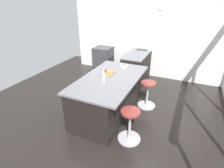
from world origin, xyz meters
TOP-DOWN VIEW (x-y plane):
  - ground_plane at (0.00, 0.00)m, footprint 6.83×6.83m
  - interior_partition_left at (-2.63, 0.00)m, footprint 0.15×5.10m
  - sink_cabinet at (-2.28, -0.03)m, footprint 2.01×0.60m
  - oven_range at (-2.28, -1.39)m, footprint 0.60×0.61m
  - kitchen_island at (0.03, -0.09)m, footprint 2.05×1.16m
  - stool_by_window at (-0.62, 0.67)m, footprint 0.44×0.44m
  - stool_middle at (0.68, 0.67)m, footprint 0.44×0.44m
  - cutting_board at (-0.18, -0.18)m, footprint 0.36×0.24m
  - apple_red at (-0.14, -0.26)m, footprint 0.09×0.09m
  - apple_yellow at (-0.17, -0.16)m, footprint 0.07×0.07m
  - water_bottle at (0.29, -0.05)m, footprint 0.06×0.06m
  - fruit_bowl at (-0.69, 0.01)m, footprint 0.18×0.18m

SIDE VIEW (x-z plane):
  - ground_plane at x=0.00m, z-range 0.00..0.00m
  - stool_by_window at x=-0.62m, z-range -0.02..0.64m
  - stool_middle at x=0.68m, z-range -0.02..0.64m
  - oven_range at x=-2.28m, z-range 0.00..0.88m
  - kitchen_island at x=0.03m, z-range 0.00..0.91m
  - sink_cabinet at x=-2.28m, z-range -0.13..1.06m
  - cutting_board at x=-0.18m, z-range 0.90..0.92m
  - fruit_bowl at x=-0.69m, z-range 0.91..0.98m
  - apple_yellow at x=-0.17m, z-range 0.92..1.00m
  - apple_red at x=-0.14m, z-range 0.92..1.01m
  - water_bottle at x=0.29m, z-range 0.87..1.18m
  - interior_partition_left at x=-2.63m, z-range 0.00..2.74m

